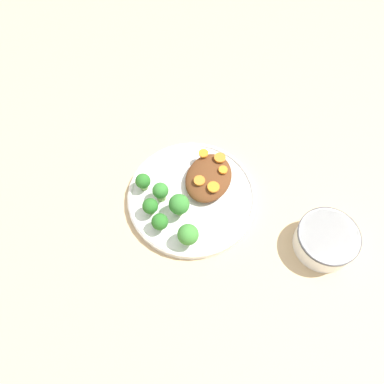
# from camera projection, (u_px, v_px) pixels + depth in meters

# --- Properties ---
(ground_plane) EXTENTS (4.00, 4.00, 0.00)m
(ground_plane) POSITION_uv_depth(u_px,v_px,m) (192.00, 199.00, 0.84)
(ground_plane) COLOR tan
(plate) EXTENTS (0.29, 0.29, 0.02)m
(plate) POSITION_uv_depth(u_px,v_px,m) (192.00, 197.00, 0.83)
(plate) COLOR silver
(plate) RESTS_ON ground_plane
(dip_bowl) EXTENTS (0.13, 0.13, 0.06)m
(dip_bowl) POSITION_uv_depth(u_px,v_px,m) (326.00, 241.00, 0.76)
(dip_bowl) COLOR white
(dip_bowl) RESTS_ON ground_plane
(stew_mound) EXTENTS (0.13, 0.10, 0.03)m
(stew_mound) POSITION_uv_depth(u_px,v_px,m) (209.00, 178.00, 0.83)
(stew_mound) COLOR #5B3319
(stew_mound) RESTS_ON plate
(broccoli_floret_0) EXTENTS (0.04, 0.04, 0.06)m
(broccoli_floret_0) POSITION_uv_depth(u_px,v_px,m) (179.00, 205.00, 0.78)
(broccoli_floret_0) COLOR #759E51
(broccoli_floret_0) RESTS_ON plate
(broccoli_floret_1) EXTENTS (0.04, 0.04, 0.06)m
(broccoli_floret_1) POSITION_uv_depth(u_px,v_px,m) (188.00, 235.00, 0.74)
(broccoli_floret_1) COLOR #759E51
(broccoli_floret_1) RESTS_ON plate
(broccoli_floret_2) EXTENTS (0.03, 0.03, 0.05)m
(broccoli_floret_2) POSITION_uv_depth(u_px,v_px,m) (161.00, 191.00, 0.80)
(broccoli_floret_2) COLOR #759E51
(broccoli_floret_2) RESTS_ON plate
(broccoli_floret_3) EXTENTS (0.03, 0.03, 0.05)m
(broccoli_floret_3) POSITION_uv_depth(u_px,v_px,m) (150.00, 206.00, 0.78)
(broccoli_floret_3) COLOR #759E51
(broccoli_floret_3) RESTS_ON plate
(broccoli_floret_4) EXTENTS (0.04, 0.04, 0.05)m
(broccoli_floret_4) POSITION_uv_depth(u_px,v_px,m) (160.00, 222.00, 0.76)
(broccoli_floret_4) COLOR #7FA85B
(broccoli_floret_4) RESTS_ON plate
(broccoli_floret_5) EXTENTS (0.03, 0.03, 0.05)m
(broccoli_floret_5) POSITION_uv_depth(u_px,v_px,m) (143.00, 182.00, 0.81)
(broccoli_floret_5) COLOR #7FA85B
(broccoli_floret_5) RESTS_ON plate
(carrot_slice_0) EXTENTS (0.02, 0.02, 0.00)m
(carrot_slice_0) POSITION_uv_depth(u_px,v_px,m) (199.00, 181.00, 0.81)
(carrot_slice_0) COLOR orange
(carrot_slice_0) RESTS_ON stew_mound
(carrot_slice_1) EXTENTS (0.03, 0.03, 0.01)m
(carrot_slice_1) POSITION_uv_depth(u_px,v_px,m) (220.00, 158.00, 0.83)
(carrot_slice_1) COLOR orange
(carrot_slice_1) RESTS_ON stew_mound
(carrot_slice_2) EXTENTS (0.02, 0.02, 0.00)m
(carrot_slice_2) POSITION_uv_depth(u_px,v_px,m) (203.00, 153.00, 0.84)
(carrot_slice_2) COLOR orange
(carrot_slice_2) RESTS_ON stew_mound
(carrot_slice_3) EXTENTS (0.03, 0.03, 0.00)m
(carrot_slice_3) POSITION_uv_depth(u_px,v_px,m) (213.00, 187.00, 0.80)
(carrot_slice_3) COLOR orange
(carrot_slice_3) RESTS_ON stew_mound
(carrot_slice_4) EXTENTS (0.02, 0.02, 0.01)m
(carrot_slice_4) POSITION_uv_depth(u_px,v_px,m) (223.00, 170.00, 0.82)
(carrot_slice_4) COLOR orange
(carrot_slice_4) RESTS_ON stew_mound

